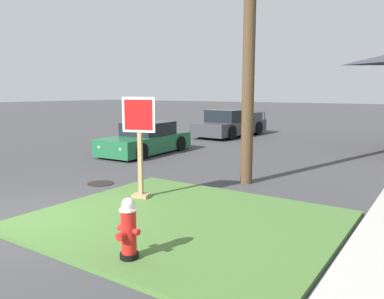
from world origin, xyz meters
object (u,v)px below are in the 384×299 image
at_px(fire_hydrant, 128,230).
at_px(stop_sign, 140,148).
at_px(pickup_truck_charcoal, 230,125).
at_px(utility_pole, 250,3).
at_px(manhole_cover, 101,183).
at_px(parked_sedan_green, 146,140).

distance_m(fire_hydrant, stop_sign, 3.28).
relative_size(pickup_truck_charcoal, utility_pole, 0.56).
bearing_deg(fire_hydrant, manhole_cover, 141.70).
bearing_deg(manhole_cover, pickup_truck_charcoal, 101.45).
relative_size(parked_sedan_green, utility_pole, 0.46).
relative_size(fire_hydrant, pickup_truck_charcoal, 0.18).
bearing_deg(pickup_truck_charcoal, fire_hydrant, -66.91).
bearing_deg(stop_sign, utility_pole, 66.83).
bearing_deg(fire_hydrant, stop_sign, 128.39).
relative_size(stop_sign, parked_sedan_green, 0.54).
xyz_separation_m(fire_hydrant, utility_pole, (-0.75, 5.41, 4.19)).
xyz_separation_m(manhole_cover, parked_sedan_green, (-2.36, 4.65, 0.53)).
distance_m(stop_sign, parked_sedan_green, 6.87).
xyz_separation_m(fire_hydrant, stop_sign, (-1.99, 2.51, 0.71)).
height_order(pickup_truck_charcoal, utility_pole, utility_pole).
bearing_deg(utility_pole, manhole_cover, -144.85).
distance_m(stop_sign, pickup_truck_charcoal, 13.18).
distance_m(fire_hydrant, manhole_cover, 5.09).
bearing_deg(parked_sedan_green, manhole_cover, -63.11).
height_order(parked_sedan_green, utility_pole, utility_pole).
bearing_deg(parked_sedan_green, fire_hydrant, -50.89).
bearing_deg(stop_sign, manhole_cover, 162.49).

